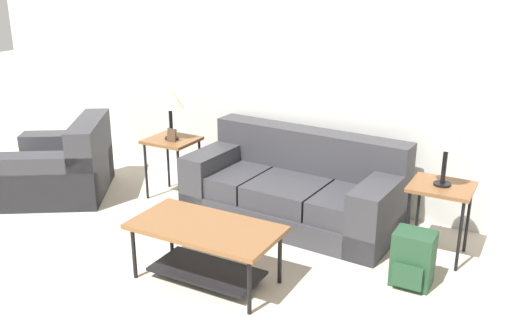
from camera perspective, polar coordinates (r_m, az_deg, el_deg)
name	(u,v)px	position (r m, az deg, el deg)	size (l,w,h in m)	color
wall_back	(326,76)	(5.60, 7.04, 8.38)	(8.77, 0.06, 2.60)	silver
couch	(295,190)	(5.41, 3.90, -3.01)	(2.05, 1.04, 0.82)	#38383D
armchair	(63,168)	(6.33, -18.71, -0.79)	(1.35, 1.37, 0.80)	#38383D
coffee_table	(206,240)	(4.36, -5.04, -7.98)	(1.14, 0.59, 0.46)	brown
side_table_left	(172,146)	(5.91, -8.39, 1.41)	(0.49, 0.45, 0.63)	brown
side_table_right	(441,194)	(4.86, 18.02, -3.24)	(0.49, 0.45, 0.63)	brown
table_lamp_left	(170,98)	(5.78, -8.62, 6.12)	(0.27, 0.27, 0.55)	black
table_lamp_right	(448,135)	(4.71, 18.63, 2.40)	(0.27, 0.27, 0.55)	black
backpack	(413,259)	(4.52, 15.41, -9.55)	(0.30, 0.32, 0.43)	#23472D
picture_frame	(172,135)	(5.78, -8.43, 2.49)	(0.10, 0.04, 0.13)	#4C3828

